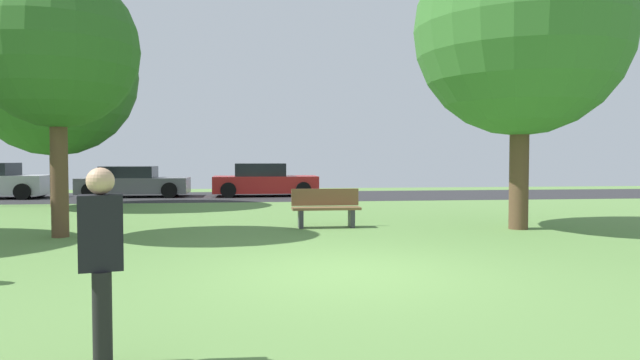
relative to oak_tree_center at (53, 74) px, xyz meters
name	(u,v)px	position (x,y,z in m)	size (l,w,h in m)	color
ground_plane	(347,273)	(7.84, -11.74, -4.41)	(44.00, 44.00, 0.00)	#5B8442
road_strip	(283,196)	(7.84, 4.26, -4.41)	(44.00, 6.40, 0.01)	#28282B
oak_tree_center	(53,74)	(0.00, 0.00, 0.00)	(5.42, 5.42, 7.13)	brown
birch_tree_lone	(57,49)	(2.60, -7.49, -0.56)	(3.26, 3.26, 5.50)	brown
maple_tree_far	(521,30)	(12.59, -7.40, 0.11)	(4.81, 4.81, 6.94)	brown
person_catcher	(102,260)	(5.37, -14.99, -3.56)	(0.36, 0.30, 1.55)	black
parked_car_grey	(134,183)	(1.59, 4.53, -3.81)	(4.42, 2.05, 1.29)	slate
parked_car_red	(264,181)	(7.05, 4.33, -3.77)	(4.40, 2.07, 1.40)	#B21E1E
park_bench	(326,208)	(8.24, -6.55, -3.95)	(1.60, 0.45, 0.90)	brown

